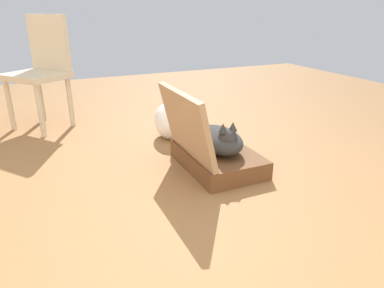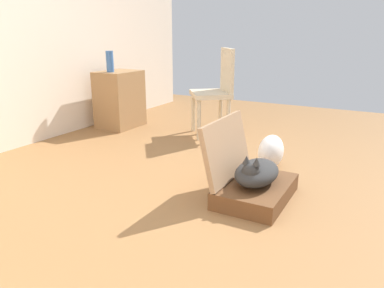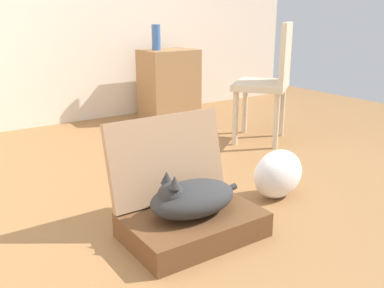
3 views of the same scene
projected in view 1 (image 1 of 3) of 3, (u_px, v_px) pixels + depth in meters
name	position (u px, v px, depth m)	size (l,w,h in m)	color
ground_plane	(185.00, 189.00, 2.09)	(7.68, 7.68, 0.00)	olive
suitcase_base	(218.00, 159.00, 2.36)	(0.64, 0.44, 0.12)	brown
suitcase_lid	(186.00, 124.00, 2.17)	(0.64, 0.44, 0.04)	#9B7756
cat	(219.00, 139.00, 2.30)	(0.52, 0.28, 0.23)	#2D2D2D
plastic_bag_white	(168.00, 121.00, 2.86)	(0.33, 0.21, 0.29)	white
chair	(42.00, 67.00, 3.03)	(0.63, 0.62, 0.96)	beige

